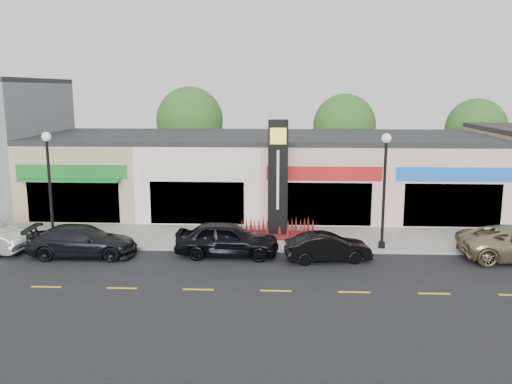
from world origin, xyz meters
TOP-DOWN VIEW (x-y plane):
  - ground at (0.00, 0.00)m, footprint 120.00×120.00m
  - sidewalk at (0.00, 4.35)m, footprint 52.00×4.30m
  - curb at (0.00, 2.10)m, footprint 52.00×0.20m
  - shop_beige at (-8.50, 11.46)m, footprint 7.00×10.85m
  - shop_cream at (-1.50, 11.47)m, footprint 7.00×10.01m
  - shop_pink_w at (5.50, 11.47)m, footprint 7.00×10.01m
  - shop_pink_e at (12.50, 11.47)m, footprint 7.00×10.01m
  - tree_rear_west at (-4.00, 19.50)m, footprint 5.20×5.20m
  - tree_rear_mid at (8.00, 19.50)m, footprint 4.80×4.80m
  - tree_rear_east at (18.00, 19.50)m, footprint 4.60×4.60m
  - lamp_west_near at (-8.00, 2.50)m, footprint 0.44×0.44m
  - lamp_east_near at (8.00, 2.50)m, footprint 0.44×0.44m
  - pylon_sign at (3.00, 4.20)m, footprint 4.20×1.30m
  - car_dark_sedan at (-5.98, 1.00)m, footprint 2.14×5.01m
  - car_black_sedan at (0.70, 1.37)m, footprint 2.06×4.82m
  - car_black_conv at (5.29, 0.84)m, footprint 1.88×3.97m

SIDE VIEW (x-z plane):
  - ground at x=0.00m, z-range 0.00..0.00m
  - sidewalk at x=0.00m, z-range 0.00..0.15m
  - curb at x=0.00m, z-range 0.00..0.15m
  - car_black_conv at x=5.29m, z-range 0.00..1.26m
  - car_dark_sedan at x=-5.98m, z-range 0.00..1.44m
  - car_black_sedan at x=0.70m, z-range 0.00..1.62m
  - pylon_sign at x=3.00m, z-range -0.73..5.27m
  - shop_cream at x=-1.50m, z-range 0.00..4.80m
  - shop_pink_w at x=5.50m, z-range 0.00..4.80m
  - shop_pink_e at x=12.50m, z-range 0.00..4.80m
  - shop_beige at x=-8.50m, z-range 0.00..4.80m
  - lamp_west_near at x=-8.00m, z-range 0.74..6.21m
  - lamp_east_near at x=8.00m, z-range 0.74..6.21m
  - tree_rear_east at x=18.00m, z-range 1.16..8.10m
  - tree_rear_mid at x=8.00m, z-range 1.24..8.53m
  - tree_rear_west at x=-4.00m, z-range 1.30..9.13m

